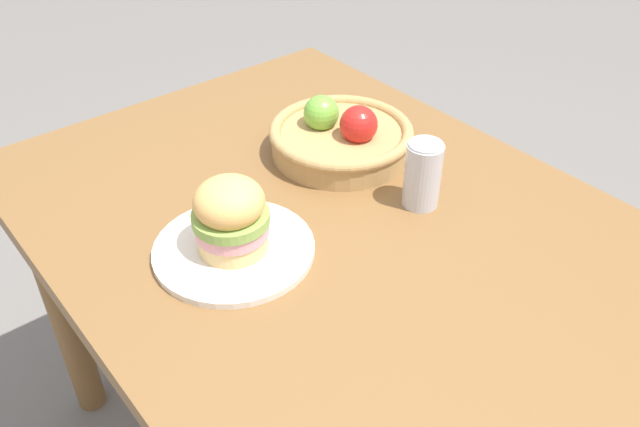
# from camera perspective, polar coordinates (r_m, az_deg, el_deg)

# --- Properties ---
(dining_table) EXTENTS (1.40, 0.90, 0.75)m
(dining_table) POSITION_cam_1_polar(r_m,az_deg,el_deg) (1.18, 3.50, -6.30)
(dining_table) COLOR brown
(dining_table) RESTS_ON ground_plane
(plate) EXTENTS (0.27, 0.27, 0.01)m
(plate) POSITION_cam_1_polar(r_m,az_deg,el_deg) (1.10, -7.47, -3.09)
(plate) COLOR silver
(plate) RESTS_ON dining_table
(sandwich) EXTENTS (0.13, 0.13, 0.13)m
(sandwich) POSITION_cam_1_polar(r_m,az_deg,el_deg) (1.05, -7.77, -0.20)
(sandwich) COLOR #E5BC75
(sandwich) RESTS_ON plate
(soda_can) EXTENTS (0.07, 0.07, 0.13)m
(soda_can) POSITION_cam_1_polar(r_m,az_deg,el_deg) (1.18, 8.90, 3.37)
(soda_can) COLOR silver
(soda_can) RESTS_ON dining_table
(fruit_basket) EXTENTS (0.29, 0.29, 0.11)m
(fruit_basket) POSITION_cam_1_polar(r_m,az_deg,el_deg) (1.33, 1.84, 6.72)
(fruit_basket) COLOR tan
(fruit_basket) RESTS_ON dining_table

